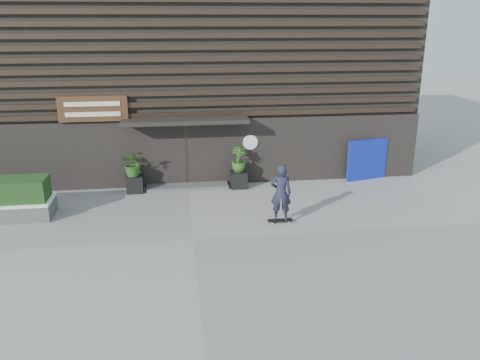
{
  "coord_description": "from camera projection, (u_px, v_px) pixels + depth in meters",
  "views": [
    {
      "loc": [
        -0.39,
        -12.89,
        5.97
      ],
      "look_at": [
        1.61,
        1.91,
        1.1
      ],
      "focal_mm": 36.89,
      "sensor_mm": 36.0,
      "label": 1
    }
  ],
  "objects": [
    {
      "name": "bamboo_left",
      "position": [
        134.0,
        163.0,
        17.62
      ],
      "size": [
        0.86,
        0.75,
        0.96
      ],
      "primitive_type": "imported",
      "color": "#2D591E",
      "rests_on": "planter_pot_left"
    },
    {
      "name": "building",
      "position": [
        181.0,
        66.0,
        22.2
      ],
      "size": [
        18.0,
        11.0,
        8.0
      ],
      "color": "black",
      "rests_on": "ground"
    },
    {
      "name": "blue_tarp",
      "position": [
        367.0,
        160.0,
        19.12
      ],
      "size": [
        1.69,
        0.52,
        1.6
      ],
      "primitive_type": "cube",
      "rotation": [
        0.0,
        0.0,
        0.24
      ],
      "color": "#0C1CA1",
      "rests_on": "ground"
    },
    {
      "name": "planter_pot_right",
      "position": [
        239.0,
        180.0,
        18.34
      ],
      "size": [
        0.6,
        0.6,
        0.6
      ],
      "primitive_type": "cube",
      "color": "black",
      "rests_on": "ground"
    },
    {
      "name": "bamboo_right",
      "position": [
        239.0,
        159.0,
        18.1
      ],
      "size": [
        0.54,
        0.54,
        0.96
      ],
      "primitive_type": "imported",
      "color": "#2D591E",
      "rests_on": "planter_pot_right"
    },
    {
      "name": "planter_pot_left",
      "position": [
        135.0,
        184.0,
        17.86
      ],
      "size": [
        0.6,
        0.6,
        0.6
      ],
      "primitive_type": "cube",
      "color": "black",
      "rests_on": "ground"
    },
    {
      "name": "skateboarder",
      "position": [
        281.0,
        193.0,
        14.92
      ],
      "size": [
        0.78,
        0.54,
        1.86
      ],
      "color": "black",
      "rests_on": "ground"
    },
    {
      "name": "entrance_step",
      "position": [
        188.0,
        186.0,
        18.36
      ],
      "size": [
        3.0,
        0.8,
        0.12
      ],
      "primitive_type": "cube",
      "color": "#4C4C4A",
      "rests_on": "ground"
    },
    {
      "name": "ground",
      "position": [
        193.0,
        240.0,
        14.05
      ],
      "size": [
        80.0,
        80.0,
        0.0
      ],
      "primitive_type": "plane",
      "color": "gray",
      "rests_on": "ground"
    }
  ]
}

